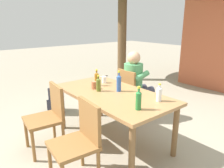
% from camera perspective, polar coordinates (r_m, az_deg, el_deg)
% --- Properties ---
extents(ground_plane, '(24.00, 24.00, 0.00)m').
position_cam_1_polar(ground_plane, '(3.20, 0.00, -14.70)').
color(ground_plane, gray).
extents(dining_table, '(1.72, 0.91, 0.73)m').
position_cam_1_polar(dining_table, '(2.92, 0.00, -3.85)').
color(dining_table, '#A37547').
rests_on(dining_table, ground_plane).
extents(chair_far_left, '(0.46, 0.46, 0.87)m').
position_cam_1_polar(chair_far_left, '(3.72, 5.20, -1.92)').
color(chair_far_left, olive).
rests_on(chair_far_left, ground_plane).
extents(chair_near_left, '(0.48, 0.48, 0.87)m').
position_cam_1_polar(chair_near_left, '(2.93, -16.49, -7.72)').
color(chair_near_left, olive).
rests_on(chair_near_left, ground_plane).
extents(chair_near_right, '(0.48, 0.48, 0.87)m').
position_cam_1_polar(chair_near_right, '(2.30, -8.62, -14.13)').
color(chair_near_right, olive).
rests_on(chair_near_right, ground_plane).
extents(person_in_white_shirt, '(0.47, 0.62, 1.18)m').
position_cam_1_polar(person_in_white_shirt, '(3.75, 6.50, 0.83)').
color(person_in_white_shirt, '#4C935B').
rests_on(person_in_white_shirt, ground_plane).
extents(bottle_olive, '(0.06, 0.06, 0.23)m').
position_cam_1_polar(bottle_olive, '(2.93, -3.63, -0.08)').
color(bottle_olive, '#566623').
rests_on(bottle_olive, dining_table).
extents(bottle_amber, '(0.06, 0.06, 0.25)m').
position_cam_1_polar(bottle_amber, '(3.18, -4.10, 1.43)').
color(bottle_amber, '#996019').
rests_on(bottle_amber, dining_table).
extents(bottle_blue, '(0.06, 0.06, 0.29)m').
position_cam_1_polar(bottle_blue, '(2.91, 1.83, 0.37)').
color(bottle_blue, '#2D56A3').
rests_on(bottle_blue, dining_table).
extents(bottle_clear, '(0.06, 0.06, 0.22)m').
position_cam_1_polar(bottle_clear, '(2.62, 12.45, -2.52)').
color(bottle_clear, white).
rests_on(bottle_clear, dining_table).
extents(bottle_green, '(0.06, 0.06, 0.26)m').
position_cam_1_polar(bottle_green, '(2.32, 7.07, -4.18)').
color(bottle_green, '#287A38').
rests_on(bottle_green, dining_table).
extents(cup_white, '(0.07, 0.07, 0.10)m').
position_cam_1_polar(cup_white, '(3.34, -2.08, 1.16)').
color(cup_white, white).
rests_on(cup_white, dining_table).
extents(cup_terracotta, '(0.07, 0.07, 0.11)m').
position_cam_1_polar(cup_terracotta, '(3.05, -4.85, -0.31)').
color(cup_terracotta, '#BC6B47').
rests_on(cup_terracotta, dining_table).
extents(table_knife, '(0.08, 0.24, 0.01)m').
position_cam_1_polar(table_knife, '(3.73, -2.61, 2.02)').
color(table_knife, silver).
rests_on(table_knife, dining_table).
extents(backpack_by_near_side, '(0.31, 0.23, 0.45)m').
position_cam_1_polar(backpack_by_near_side, '(4.14, -14.77, -4.51)').
color(backpack_by_near_side, black).
rests_on(backpack_by_near_side, ground_plane).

